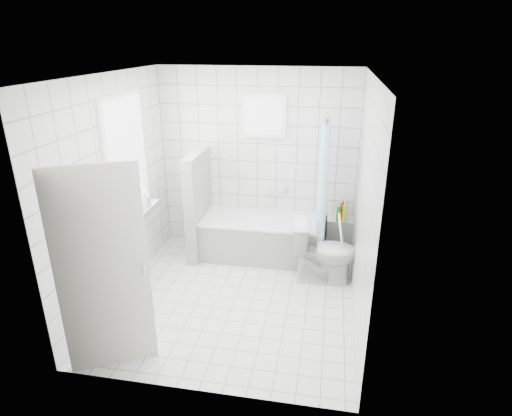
# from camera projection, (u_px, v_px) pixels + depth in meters

# --- Properties ---
(ground) EXTENTS (3.00, 3.00, 0.00)m
(ground) POSITION_uv_depth(u_px,v_px,m) (236.00, 297.00, 5.20)
(ground) COLOR white
(ground) RESTS_ON ground
(ceiling) EXTENTS (3.00, 3.00, 0.00)m
(ceiling) POSITION_uv_depth(u_px,v_px,m) (231.00, 75.00, 4.24)
(ceiling) COLOR white
(ceiling) RESTS_ON ground
(wall_back) EXTENTS (2.80, 0.02, 2.60)m
(wall_back) POSITION_uv_depth(u_px,v_px,m) (257.00, 161.00, 6.09)
(wall_back) COLOR white
(wall_back) RESTS_ON ground
(wall_front) EXTENTS (2.80, 0.02, 2.60)m
(wall_front) POSITION_uv_depth(u_px,v_px,m) (190.00, 263.00, 3.35)
(wall_front) COLOR white
(wall_front) RESTS_ON ground
(wall_left) EXTENTS (0.02, 3.00, 2.60)m
(wall_left) POSITION_uv_depth(u_px,v_px,m) (116.00, 190.00, 4.95)
(wall_left) COLOR white
(wall_left) RESTS_ON ground
(wall_right) EXTENTS (0.02, 3.00, 2.60)m
(wall_right) POSITION_uv_depth(u_px,v_px,m) (363.00, 206.00, 4.49)
(wall_right) COLOR white
(wall_right) RESTS_ON ground
(window_left) EXTENTS (0.01, 0.90, 1.40)m
(window_left) POSITION_uv_depth(u_px,v_px,m) (128.00, 158.00, 5.10)
(window_left) COLOR white
(window_left) RESTS_ON wall_left
(window_back) EXTENTS (0.50, 0.01, 0.50)m
(window_back) POSITION_uv_depth(u_px,v_px,m) (264.00, 116.00, 5.79)
(window_back) COLOR white
(window_back) RESTS_ON wall_back
(window_sill) EXTENTS (0.18, 1.02, 0.08)m
(window_sill) POSITION_uv_depth(u_px,v_px,m) (138.00, 216.00, 5.37)
(window_sill) COLOR white
(window_sill) RESTS_ON wall_left
(door) EXTENTS (0.73, 0.41, 2.00)m
(door) POSITION_uv_depth(u_px,v_px,m) (103.00, 273.00, 3.79)
(door) COLOR silver
(door) RESTS_ON ground
(bathtub) EXTENTS (1.70, 0.77, 0.58)m
(bathtub) POSITION_uv_depth(u_px,v_px,m) (263.00, 237.00, 6.09)
(bathtub) COLOR white
(bathtub) RESTS_ON ground
(partition_wall) EXTENTS (0.15, 0.85, 1.50)m
(partition_wall) POSITION_uv_depth(u_px,v_px,m) (199.00, 205.00, 6.03)
(partition_wall) COLOR white
(partition_wall) RESTS_ON ground
(tiled_ledge) EXTENTS (0.40, 0.24, 0.55)m
(tiled_ledge) POSITION_uv_depth(u_px,v_px,m) (340.00, 237.00, 6.15)
(tiled_ledge) COLOR white
(tiled_ledge) RESTS_ON ground
(toilet) EXTENTS (0.84, 0.53, 0.82)m
(toilet) POSITION_uv_depth(u_px,v_px,m) (324.00, 252.00, 5.43)
(toilet) COLOR white
(toilet) RESTS_ON ground
(curtain_rod) EXTENTS (0.02, 0.80, 0.02)m
(curtain_rod) POSITION_uv_depth(u_px,v_px,m) (326.00, 119.00, 5.31)
(curtain_rod) COLOR silver
(curtain_rod) RESTS_ON wall_back
(shower_curtain) EXTENTS (0.14, 0.48, 1.78)m
(shower_curtain) POSITION_uv_depth(u_px,v_px,m) (322.00, 191.00, 5.52)
(shower_curtain) COLOR #56C2FF
(shower_curtain) RESTS_ON curtain_rod
(tub_faucet) EXTENTS (0.18, 0.06, 0.06)m
(tub_faucet) POSITION_uv_depth(u_px,v_px,m) (274.00, 193.00, 6.18)
(tub_faucet) COLOR silver
(tub_faucet) RESTS_ON wall_back
(sill_bottles) EXTENTS (0.17, 0.74, 0.33)m
(sill_bottles) POSITION_uv_depth(u_px,v_px,m) (135.00, 204.00, 5.25)
(sill_bottles) COLOR #DD6ED2
(sill_bottles) RESTS_ON window_sill
(ledge_bottles) EXTENTS (0.15, 0.17, 0.26)m
(ledge_bottles) POSITION_uv_depth(u_px,v_px,m) (342.00, 212.00, 5.98)
(ledge_bottles) COLOR green
(ledge_bottles) RESTS_ON tiled_ledge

